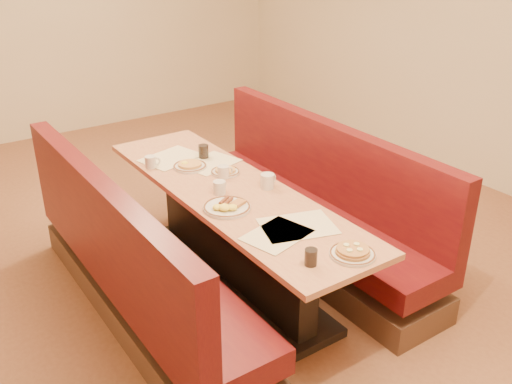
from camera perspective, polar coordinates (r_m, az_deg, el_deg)
ground at (r=4.24m, az=-2.40°, el=-8.93°), size 8.00×8.00×0.00m
room_envelope at (r=3.54m, az=-2.99°, el=17.90°), size 6.04×8.04×2.82m
diner_table at (r=4.04m, az=-2.50°, el=-4.55°), size 0.70×2.50×0.75m
booth_left at (r=3.78m, az=-12.03°, el=-7.75°), size 0.55×2.50×1.05m
booth_right at (r=4.43m, az=5.55°, el=-2.01°), size 0.55×2.50×1.05m
placemat_near_left at (r=3.31m, az=2.12°, el=-4.29°), size 0.43×0.37×0.00m
placemat_near_right at (r=3.40m, az=4.20°, el=-3.42°), size 0.51×0.44×0.00m
placemat_far_left at (r=4.43m, az=-8.46°, el=3.40°), size 0.50×0.43×0.00m
placemat_far_right at (r=4.30m, az=-4.59°, el=2.91°), size 0.47×0.40×0.00m
pancake_plate at (r=3.15m, az=9.64°, el=-5.98°), size 0.25×0.25×0.06m
eggs_plate at (r=3.59m, az=-2.92°, el=-1.49°), size 0.30×0.30×0.06m
extra_plate_mid at (r=4.12m, az=-3.10°, el=2.08°), size 0.21×0.21×0.04m
extra_plate_far at (r=4.23m, az=-6.64°, el=2.63°), size 0.25×0.25×0.05m
coffee_mug_a at (r=3.87m, az=1.19°, el=1.14°), size 0.13×0.09×0.10m
coffee_mug_b at (r=3.79m, az=-3.65°, el=0.49°), size 0.12×0.08×0.09m
coffee_mug_c at (r=4.03m, az=-3.24°, el=2.05°), size 0.12×0.08×0.09m
coffee_mug_d at (r=4.27m, az=-10.46°, el=3.01°), size 0.11×0.08×0.09m
soda_tumbler_near at (r=3.03m, az=5.51°, el=-6.51°), size 0.07×0.07×0.09m
soda_tumbler_mid at (r=4.39m, az=-5.27°, el=4.04°), size 0.08×0.08×0.11m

